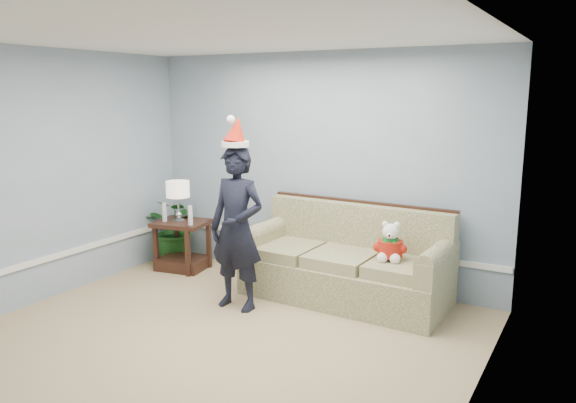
# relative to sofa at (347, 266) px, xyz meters

# --- Properties ---
(room_shell) EXTENTS (4.54, 5.04, 2.74)m
(room_shell) POSITION_rel_sofa_xyz_m (-0.60, -2.04, 0.98)
(room_shell) COLOR tan
(room_shell) RESTS_ON ground
(wainscot_trim) EXTENTS (4.49, 4.99, 0.06)m
(wainscot_trim) POSITION_rel_sofa_xyz_m (-1.77, -0.86, 0.08)
(wainscot_trim) COLOR white
(wainscot_trim) RESTS_ON room_shell
(sofa) EXTENTS (2.23, 1.01, 1.03)m
(sofa) POSITION_rel_sofa_xyz_m (0.00, 0.00, 0.00)
(sofa) COLOR #495528
(sofa) RESTS_ON room_shell
(side_table) EXTENTS (0.73, 0.65, 0.63)m
(side_table) POSITION_rel_sofa_xyz_m (-2.25, -0.08, -0.12)
(side_table) COLOR #391E14
(side_table) RESTS_ON room_shell
(table_lamp) EXTENTS (0.29, 0.29, 0.52)m
(table_lamp) POSITION_rel_sofa_xyz_m (-2.25, -0.14, 0.66)
(table_lamp) COLOR silver
(table_lamp) RESTS_ON side_table
(candle_pair) EXTENTS (0.48, 0.06, 0.24)m
(candle_pair) POSITION_rel_sofa_xyz_m (-2.22, -0.20, 0.37)
(candle_pair) COLOR silver
(candle_pair) RESTS_ON side_table
(houseplant) EXTENTS (0.79, 0.70, 0.84)m
(houseplant) POSITION_rel_sofa_xyz_m (-2.60, 0.20, 0.06)
(houseplant) COLOR #205E20
(houseplant) RESTS_ON room_shell
(man) EXTENTS (0.62, 0.41, 1.71)m
(man) POSITION_rel_sofa_xyz_m (-0.88, -0.82, 0.49)
(man) COLOR black
(man) RESTS_ON room_shell
(santa_hat) EXTENTS (0.30, 0.33, 0.33)m
(santa_hat) POSITION_rel_sofa_xyz_m (-0.88, -0.80, 1.47)
(santa_hat) COLOR white
(santa_hat) RESTS_ON man
(teddy_bear) EXTENTS (0.30, 0.31, 0.41)m
(teddy_bear) POSITION_rel_sofa_xyz_m (0.53, -0.12, 0.32)
(teddy_bear) COLOR white
(teddy_bear) RESTS_ON sofa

